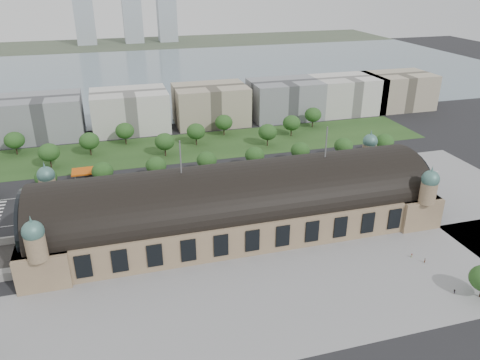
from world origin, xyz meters
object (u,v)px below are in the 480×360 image
object	(u,v)px
traffic_car_4	(229,191)
parked_car_1	(71,219)
bus_mid	(218,190)
pedestrian_1	(425,261)
bus_east	(251,185)
parked_car_2	(46,221)
pedestrian_0	(412,256)
pedestrian_4	(454,292)
parked_car_6	(129,210)
traffic_car_5	(276,169)
traffic_car_6	(341,170)
traffic_car_3	(144,185)
parked_car_3	(91,219)
traffic_car_1	(51,199)
parked_car_5	(99,219)
parked_car_0	(59,223)
bus_west	(222,194)
traffic_car_2	(79,202)
petrol_station	(90,171)
parked_car_4	(115,215)

from	to	relation	value
traffic_car_4	parked_car_1	distance (m)	67.18
traffic_car_4	bus_mid	distance (m)	5.08
bus_mid	pedestrian_1	size ratio (longest dim) A/B	5.95
traffic_car_4	bus_east	size ratio (longest dim) A/B	0.35
parked_car_2	pedestrian_0	distance (m)	137.58
pedestrian_1	pedestrian_4	size ratio (longest dim) A/B	1.14
parked_car_6	pedestrian_4	distance (m)	123.01
traffic_car_5	bus_mid	bearing A→B (deg)	111.23
traffic_car_6	pedestrian_1	distance (m)	78.92
traffic_car_3	parked_car_3	bearing A→B (deg)	138.67
traffic_car_1	traffic_car_4	distance (m)	76.59
traffic_car_3	parked_car_2	world-z (taller)	traffic_car_3
parked_car_5	pedestrian_1	xyz separation A→B (m)	(105.55, -60.83, 0.25)
parked_car_0	pedestrian_0	distance (m)	131.04
parked_car_6	parked_car_2	bearing A→B (deg)	-121.58
traffic_car_3	bus_mid	xyz separation A→B (m)	(30.95, -16.00, 0.82)
parked_car_3	bus_west	size ratio (longest dim) A/B	0.33
traffic_car_5	parked_car_2	bearing A→B (deg)	97.38
parked_car_0	traffic_car_2	bearing A→B (deg)	136.88
petrol_station	parked_car_0	bearing A→B (deg)	-104.60
parked_car_4	traffic_car_1	bearing A→B (deg)	-159.43
bus_west	bus_mid	distance (m)	5.04
petrol_station	traffic_car_6	size ratio (longest dim) A/B	2.87
traffic_car_5	pedestrian_0	size ratio (longest dim) A/B	2.87
traffic_car_4	parked_car_6	size ratio (longest dim) A/B	0.73
parked_car_3	bus_west	distance (m)	55.07
parked_car_5	parked_car_4	bearing A→B (deg)	63.70
parked_car_1	parked_car_5	xyz separation A→B (m)	(10.69, -2.27, -0.00)
petrol_station	parked_car_4	bearing A→B (deg)	-77.58
bus_west	pedestrian_4	world-z (taller)	bus_west
parked_car_0	bus_east	world-z (taller)	bus_east
traffic_car_4	parked_car_6	bearing A→B (deg)	-74.79
traffic_car_1	pedestrian_0	size ratio (longest dim) A/B	3.12
parked_car_1	parked_car_4	bearing A→B (deg)	57.81
traffic_car_4	bus_mid	world-z (taller)	bus_mid
parked_car_1	parked_car_4	size ratio (longest dim) A/B	1.00
traffic_car_6	pedestrian_1	bearing A→B (deg)	-13.63
traffic_car_1	traffic_car_2	world-z (taller)	traffic_car_2
parked_car_1	pedestrian_0	xyz separation A→B (m)	(113.92, -59.06, 0.10)
traffic_car_6	bus_east	size ratio (longest dim) A/B	0.42
bus_west	parked_car_4	bearing A→B (deg)	93.96
traffic_car_3	parked_car_4	bearing A→B (deg)	151.47
parked_car_2	traffic_car_4	bearing A→B (deg)	58.61
parked_car_0	bus_east	size ratio (longest dim) A/B	0.41
parked_car_0	pedestrian_4	distance (m)	141.88
traffic_car_3	traffic_car_4	bearing A→B (deg)	-115.66
parked_car_3	bus_mid	distance (m)	55.28
parked_car_5	parked_car_1	bearing A→B (deg)	-135.61
bus_west	pedestrian_1	world-z (taller)	bus_west
parked_car_0	parked_car_5	size ratio (longest dim) A/B	0.97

